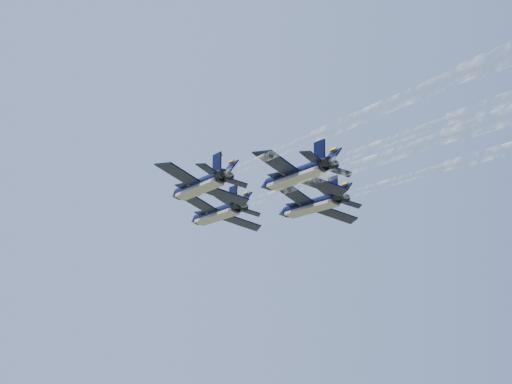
{
  "coord_description": "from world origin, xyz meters",
  "views": [
    {
      "loc": [
        -11.72,
        -99.46,
        71.67
      ],
      "look_at": [
        1.85,
        2.92,
        104.94
      ],
      "focal_mm": 55.0,
      "sensor_mm": 36.0,
      "label": 1
    }
  ],
  "objects": [
    {
      "name": "jet_right",
      "position": [
        9.99,
        5.04,
        103.91
      ],
      "size": [
        12.53,
        17.56,
        4.96
      ],
      "rotation": [
        0.0,
        0.28,
        0.38
      ],
      "color": "black"
    },
    {
      "name": "smoke_trail_lead",
      "position": [
        14.68,
        -32.85,
        103.94
      ],
      "size": [
        25.57,
        60.29,
        2.09
      ],
      "rotation": [
        0.0,
        0.28,
        0.38
      ],
      "color": "white"
    },
    {
      "name": "smoke_trail_left",
      "position": [
        11.32,
        -45.53,
        103.94
      ],
      "size": [
        25.57,
        60.29,
        2.09
      ],
      "rotation": [
        0.0,
        0.28,
        0.38
      ],
      "color": "white"
    },
    {
      "name": "jet_left",
      "position": [
        -6.33,
        -1.78,
        103.91
      ],
      "size": [
        12.53,
        17.56,
        4.96
      ],
      "rotation": [
        0.0,
        0.28,
        0.38
      ],
      "color": "black"
    },
    {
      "name": "jet_slot",
      "position": [
        5.47,
        -7.63,
        103.91
      ],
      "size": [
        12.53,
        17.56,
        4.96
      ],
      "rotation": [
        0.0,
        0.28,
        0.38
      ],
      "color": "black"
    },
    {
      "name": "jet_lead",
      "position": [
        -2.98,
        10.9,
        103.91
      ],
      "size": [
        12.53,
        17.56,
        4.96
      ],
      "rotation": [
        0.0,
        0.28,
        0.38
      ],
      "color": "black"
    }
  ]
}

